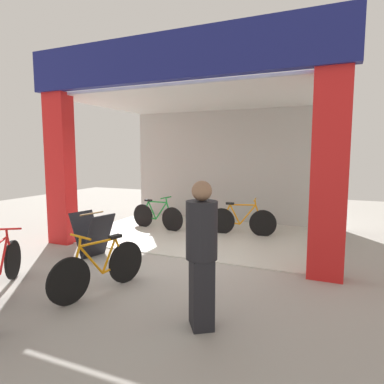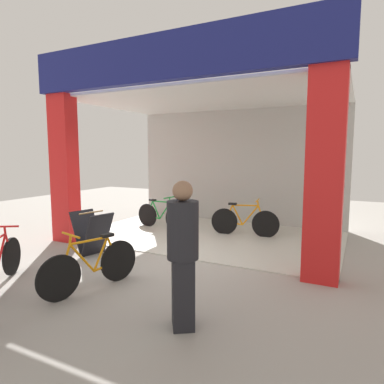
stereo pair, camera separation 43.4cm
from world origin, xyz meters
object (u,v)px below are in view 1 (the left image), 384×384
Objects in this scene: bicycle_inside_1 at (157,216)px; bicycle_parked_0 at (1,268)px; bicycle_parked_1 at (100,268)px; pedestrian_0 at (202,252)px; bicycle_inside_0 at (242,221)px; sandwich_board_sign at (93,235)px.

bicycle_inside_1 is 1.17× the size of bicycle_parked_0.
bicycle_parked_1 is at bearing 21.19° from bicycle_parked_0.
bicycle_inside_0 is at bearing 99.08° from pedestrian_0.
bicycle_parked_1 is at bearing -47.13° from sandwich_board_sign.
bicycle_inside_1 is at bearing 107.57° from bicycle_parked_1.
bicycle_inside_1 is at bearing -173.56° from bicycle_inside_0.
bicycle_inside_1 is 2.50m from sandwich_board_sign.
bicycle_parked_1 is 1.78m from pedestrian_0.
bicycle_parked_1 reaches higher than bicycle_parked_0.
bicycle_inside_0 is 1.89× the size of sandwich_board_sign.
bicycle_parked_1 is (1.20, -3.80, 0.01)m from bicycle_inside_1.
bicycle_parked_1 is (-0.98, -4.04, -0.00)m from bicycle_inside_0.
pedestrian_0 is (2.88, -1.62, 0.45)m from sandwich_board_sign.
pedestrian_0 is at bearing -29.33° from sandwich_board_sign.
bicycle_inside_1 is 5.05m from pedestrian_0.
sandwich_board_sign is at bearing 85.74° from bicycle_parked_0.
bicycle_parked_0 reaches higher than sandwich_board_sign.
bicycle_parked_1 is 0.93× the size of pedestrian_0.
bicycle_inside_0 reaches higher than sandwich_board_sign.
sandwich_board_sign is at bearing -128.53° from bicycle_inside_0.
bicycle_parked_0 is 1.44m from bicycle_parked_1.
bicycle_inside_0 is 3.51m from sandwich_board_sign.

